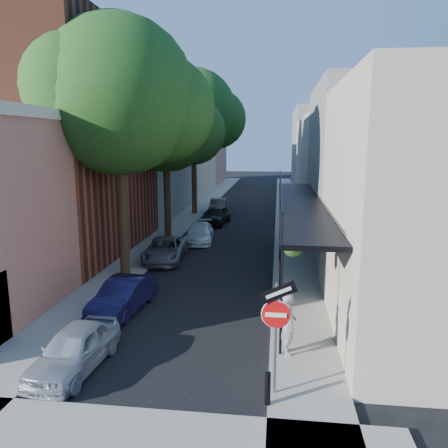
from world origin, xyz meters
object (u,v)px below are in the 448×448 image
(sign_post, at_px, (276,319))
(parked_car_c, at_px, (165,250))
(oak_far, at_px, (199,114))
(oak_mid, at_px, (172,125))
(parked_car_a, at_px, (74,349))
(parked_car_f, at_px, (218,206))
(oak_near, at_px, (130,100))
(parked_car_d, at_px, (200,233))
(pedestrian, at_px, (289,323))
(bollard, at_px, (268,388))
(parked_car_b, at_px, (124,296))
(parked_car_e, at_px, (216,215))

(sign_post, distance_m, parked_car_c, 13.11)
(oak_far, relative_size, parked_car_c, 2.83)
(oak_mid, height_order, oak_far, oak_far)
(parked_car_a, distance_m, parked_car_f, 26.32)
(parked_car_c, distance_m, parked_car_f, 15.33)
(oak_near, distance_m, parked_car_f, 19.20)
(parked_car_c, distance_m, parked_car_d, 4.53)
(pedestrian, bearing_deg, parked_car_f, 5.76)
(bollard, relative_size, parked_car_a, 0.23)
(oak_far, distance_m, parked_car_d, 12.89)
(oak_near, distance_m, oak_mid, 8.01)
(bollard, xyz_separation_m, parked_car_c, (-5.60, 12.16, 0.06))
(parked_car_f, bearing_deg, bollard, -82.18)
(parked_car_b, height_order, parked_car_e, parked_car_e)
(bollard, height_order, oak_far, oak_far)
(oak_near, relative_size, oak_far, 0.96)
(parked_car_a, bearing_deg, oak_mid, 97.77)
(oak_near, relative_size, parked_car_d, 2.91)
(parked_car_c, height_order, parked_car_f, parked_car_f)
(parked_car_a, xyz_separation_m, parked_car_e, (0.85, 21.23, 0.10))
(parked_car_c, bearing_deg, parked_car_a, -93.17)
(oak_near, height_order, oak_mid, oak_near)
(oak_mid, distance_m, parked_car_a, 17.83)
(parked_car_a, height_order, parked_car_d, parked_car_a)
(bollard, bearing_deg, oak_far, 103.35)
(bollard, relative_size, parked_car_f, 0.22)
(parked_car_d, bearing_deg, oak_far, 94.18)
(oak_mid, relative_size, parked_car_a, 2.93)
(oak_far, relative_size, parked_car_b, 3.25)
(sign_post, height_order, parked_car_a, sign_post)
(parked_car_f, xyz_separation_m, pedestrian, (5.45, -24.91, 0.43))
(parked_car_c, xyz_separation_m, parked_car_f, (0.66, 15.31, 0.03))
(pedestrian, bearing_deg, parked_car_d, 13.42)
(parked_car_b, xyz_separation_m, parked_car_e, (0.96, 17.10, 0.09))
(parked_car_b, height_order, parked_car_f, parked_car_f)
(parked_car_f, distance_m, pedestrian, 25.50)
(oak_near, height_order, parked_car_c, oak_near)
(bollard, height_order, parked_car_d, parked_car_d)
(parked_car_a, xyz_separation_m, parked_car_f, (0.32, 26.31, 0.02))
(sign_post, bearing_deg, oak_mid, 110.86)
(parked_car_b, bearing_deg, parked_car_e, 93.09)
(parked_car_c, height_order, parked_car_d, parked_car_c)
(bollard, distance_m, parked_car_a, 5.38)
(parked_car_c, bearing_deg, oak_far, 87.97)
(parked_car_a, bearing_deg, sign_post, -3.47)
(oak_near, height_order, parked_car_d, oak_near)
(oak_far, xyz_separation_m, parked_car_b, (1.00, -21.48, -7.65))
(oak_far, xyz_separation_m, parked_car_a, (1.10, -25.61, -7.67))
(parked_car_c, relative_size, parked_car_d, 1.07)
(parked_car_a, relative_size, parked_car_d, 0.89)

